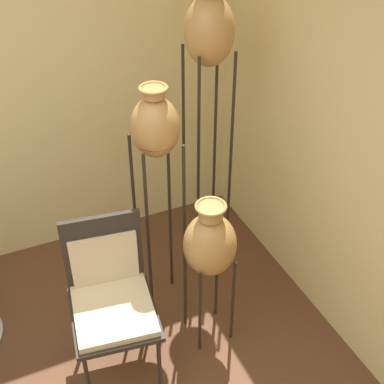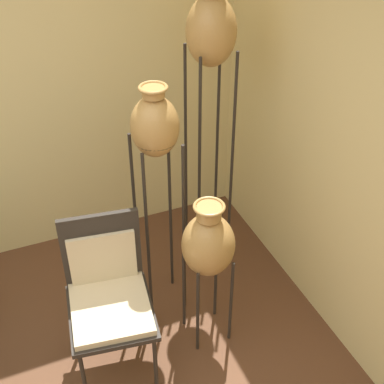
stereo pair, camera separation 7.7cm
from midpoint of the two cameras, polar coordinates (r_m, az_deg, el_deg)
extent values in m
cylinder|color=#28231E|center=(3.52, 0.05, 1.51)|extent=(0.02, 0.02, 1.66)
cylinder|color=#28231E|center=(3.61, 3.48, 2.38)|extent=(0.02, 0.02, 1.66)
cylinder|color=#28231E|center=(3.70, -1.47, 3.38)|extent=(0.02, 0.02, 1.66)
cylinder|color=#28231E|center=(3.79, 1.84, 4.17)|extent=(0.02, 0.02, 1.66)
torus|color=#28231E|center=(3.28, 1.13, 15.20)|extent=(0.24, 0.24, 0.02)
ellipsoid|color=#B28447|center=(3.25, 1.15, 16.77)|extent=(0.30, 0.30, 0.42)
cylinder|color=#28231E|center=(3.29, -5.31, -5.63)|extent=(0.02, 0.02, 1.29)
cylinder|color=#28231E|center=(3.35, -1.47, -4.54)|extent=(0.02, 0.02, 1.29)
cylinder|color=#28231E|center=(3.46, -6.66, -3.25)|extent=(0.02, 0.02, 1.29)
cylinder|color=#28231E|center=(3.52, -3.00, -2.26)|extent=(0.02, 0.02, 1.29)
torus|color=#28231E|center=(3.03, -4.62, 5.57)|extent=(0.25, 0.25, 0.02)
ellipsoid|color=#B28447|center=(2.99, -4.70, 6.92)|extent=(0.28, 0.28, 0.36)
cylinder|color=#B28447|center=(2.90, -4.90, 10.52)|extent=(0.12, 0.12, 0.05)
torus|color=#B28447|center=(2.89, -4.92, 10.99)|extent=(0.16, 0.16, 0.02)
cylinder|color=#28231E|center=(3.31, 0.18, -12.80)|extent=(0.02, 0.02, 0.66)
cylinder|color=#28231E|center=(3.38, 3.70, -11.60)|extent=(0.02, 0.02, 0.66)
cylinder|color=#28231E|center=(3.45, -1.39, -10.27)|extent=(0.02, 0.02, 0.66)
cylinder|color=#28231E|center=(3.51, 2.01, -9.18)|extent=(0.02, 0.02, 0.66)
torus|color=#28231E|center=(3.18, 1.19, -6.85)|extent=(0.23, 0.23, 0.02)
ellipsoid|color=#B28447|center=(3.12, 1.21, -5.63)|extent=(0.31, 0.31, 0.40)
cylinder|color=#B28447|center=(2.97, 1.27, -2.15)|extent=(0.14, 0.14, 0.08)
torus|color=#B28447|center=(2.94, 1.28, -1.54)|extent=(0.18, 0.18, 0.02)
cylinder|color=#28231E|center=(3.18, -11.73, -19.30)|extent=(0.02, 0.02, 0.48)
cylinder|color=#28231E|center=(3.19, -4.22, -17.97)|extent=(0.02, 0.02, 0.48)
cylinder|color=#28231E|center=(3.46, -12.58, -13.49)|extent=(0.02, 0.02, 0.48)
cylinder|color=#28231E|center=(3.47, -5.85, -12.33)|extent=(0.02, 0.02, 0.48)
cube|color=#28231E|center=(3.12, -9.03, -12.76)|extent=(0.54, 0.58, 0.03)
cube|color=beige|center=(3.10, -9.09, -12.33)|extent=(0.50, 0.53, 0.04)
cube|color=#28231E|center=(3.11, -10.17, -6.24)|extent=(0.45, 0.09, 0.50)
cube|color=beige|center=(3.12, -10.00, -7.24)|extent=(0.38, 0.08, 0.35)
camera|label=1|loc=(0.04, -90.67, -0.48)|focal=50.00mm
camera|label=2|loc=(0.04, 89.33, 0.48)|focal=50.00mm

